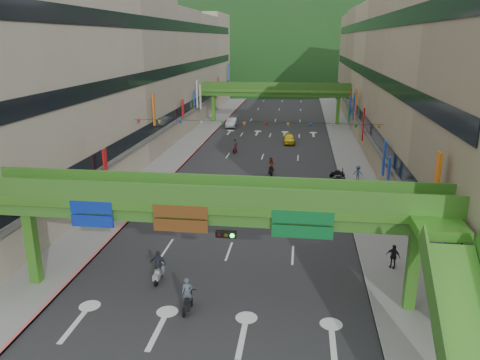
% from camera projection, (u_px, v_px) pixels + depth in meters
% --- Properties ---
extents(road_slab, '(18.00, 140.00, 0.02)m').
position_uv_depth(road_slab, '(268.00, 141.00, 69.14)').
color(road_slab, '#28282B').
rests_on(road_slab, ground).
extents(sidewalk_left, '(4.00, 140.00, 0.15)m').
position_uv_depth(sidewalk_left, '(196.00, 138.00, 70.50)').
color(sidewalk_left, gray).
rests_on(sidewalk_left, ground).
extents(sidewalk_right, '(4.00, 140.00, 0.15)m').
position_uv_depth(sidewalk_right, '(344.00, 142.00, 67.75)').
color(sidewalk_right, gray).
rests_on(sidewalk_right, ground).
extents(curb_left, '(0.20, 140.00, 0.18)m').
position_uv_depth(curb_left, '(208.00, 138.00, 70.26)').
color(curb_left, '#CC5959').
rests_on(curb_left, ground).
extents(curb_right, '(0.20, 140.00, 0.18)m').
position_uv_depth(curb_right, '(331.00, 142.00, 67.98)').
color(curb_right, gray).
rests_on(curb_right, ground).
extents(building_row_left, '(12.80, 95.00, 19.00)m').
position_uv_depth(building_row_left, '(141.00, 74.00, 68.78)').
color(building_row_left, '#9E937F').
rests_on(building_row_left, ground).
extents(building_row_right, '(12.80, 95.00, 19.00)m').
position_uv_depth(building_row_right, '(407.00, 77.00, 64.03)').
color(building_row_right, gray).
rests_on(building_row_right, ground).
extents(overpass_near, '(28.00, 12.27, 7.10)m').
position_uv_depth(overpass_near, '(227.00, 218.00, 25.18)').
color(overpass_near, '#4C9E2D').
rests_on(overpass_near, ground).
extents(overpass_far, '(28.00, 2.20, 7.10)m').
position_uv_depth(overpass_far, '(275.00, 93.00, 81.81)').
color(overpass_far, '#4C9E2D').
rests_on(overpass_far, ground).
extents(hill_left, '(168.00, 140.00, 112.00)m').
position_uv_depth(hill_left, '(250.00, 79.00, 175.41)').
color(hill_left, '#1C4419').
rests_on(hill_left, ground).
extents(hill_right, '(208.00, 176.00, 128.00)m').
position_uv_depth(hill_right, '(353.00, 76.00, 189.37)').
color(hill_right, '#1C4419').
rests_on(hill_right, ground).
extents(bunting_string, '(26.00, 0.36, 0.47)m').
position_uv_depth(bunting_string, '(255.00, 124.00, 48.44)').
color(bunting_string, black).
rests_on(bunting_string, ground).
extents(scooter_rider_near, '(0.70, 1.59, 2.00)m').
position_uv_depth(scooter_rider_near, '(187.00, 296.00, 25.58)').
color(scooter_rider_near, black).
rests_on(scooter_rider_near, ground).
extents(scooter_rider_mid, '(0.94, 1.59, 2.10)m').
position_uv_depth(scooter_rider_mid, '(271.00, 166.00, 51.14)').
color(scooter_rider_mid, black).
rests_on(scooter_rider_mid, ground).
extents(scooter_rider_left, '(1.04, 1.60, 2.11)m').
position_uv_depth(scooter_rider_left, '(158.00, 266.00, 28.66)').
color(scooter_rider_left, gray).
rests_on(scooter_rider_left, ground).
extents(scooter_rider_far, '(0.87, 1.58, 1.94)m').
position_uv_depth(scooter_rider_far, '(235.00, 145.00, 61.71)').
color(scooter_rider_far, maroon).
rests_on(scooter_rider_far, ground).
extents(parked_scooter_row, '(1.60, 9.35, 1.08)m').
position_uv_depth(parked_scooter_row, '(340.00, 185.00, 46.25)').
color(parked_scooter_row, black).
rests_on(parked_scooter_row, ground).
extents(car_silver, '(1.67, 4.66, 1.53)m').
position_uv_depth(car_silver, '(232.00, 123.00, 79.59)').
color(car_silver, '#B9B9C2').
rests_on(car_silver, ground).
extents(car_yellow, '(1.88, 4.11, 1.37)m').
position_uv_depth(car_yellow, '(289.00, 139.00, 67.15)').
color(car_yellow, yellow).
rests_on(car_yellow, ground).
extents(pedestrian_red, '(1.04, 0.89, 1.88)m').
position_uv_depth(pedestrian_red, '(377.00, 203.00, 40.02)').
color(pedestrian_red, '#BD4721').
rests_on(pedestrian_red, ground).
extents(pedestrian_dark, '(0.99, 0.83, 1.59)m').
position_uv_depth(pedestrian_dark, '(393.00, 258.00, 30.31)').
color(pedestrian_dark, black).
rests_on(pedestrian_dark, ground).
extents(pedestrian_blue, '(0.79, 0.60, 1.51)m').
position_uv_depth(pedestrian_blue, '(358.00, 174.00, 49.26)').
color(pedestrian_blue, '#334E64').
rests_on(pedestrian_blue, ground).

